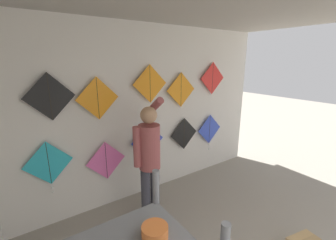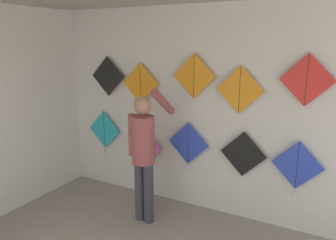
# 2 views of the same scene
# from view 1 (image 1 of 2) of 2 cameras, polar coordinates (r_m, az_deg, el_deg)

# --- Properties ---
(back_panel) EXTENTS (4.98, 0.06, 2.80)m
(back_panel) POSITION_cam_1_polar(r_m,az_deg,el_deg) (3.71, -6.21, 1.69)
(back_panel) COLOR silver
(back_panel) RESTS_ON ground
(shopkeeper) EXTENTS (0.45, 0.60, 1.78)m
(shopkeeper) POSITION_cam_1_polar(r_m,az_deg,el_deg) (3.09, -4.82, -8.79)
(shopkeeper) COLOR #383842
(shopkeeper) RESTS_ON ground
(kite_0) EXTENTS (0.60, 0.04, 0.74)m
(kite_0) POSITION_cam_1_polar(r_m,az_deg,el_deg) (3.37, -28.02, -10.01)
(kite_0) COLOR #28B2C6
(kite_1) EXTENTS (0.60, 0.01, 0.60)m
(kite_1) POSITION_cam_1_polar(r_m,az_deg,el_deg) (3.57, -15.44, -9.92)
(kite_1) COLOR pink
(kite_2) EXTENTS (0.60, 0.04, 0.74)m
(kite_2) POSITION_cam_1_polar(r_m,az_deg,el_deg) (3.78, -5.20, -5.58)
(kite_2) COLOR blue
(kite_3) EXTENTS (0.60, 0.01, 0.60)m
(kite_3) POSITION_cam_1_polar(r_m,az_deg,el_deg) (4.19, 4.10, -3.50)
(kite_3) COLOR black
(kite_4) EXTENTS (0.60, 0.04, 0.74)m
(kite_4) POSITION_cam_1_polar(r_m,az_deg,el_deg) (4.63, 10.49, -2.58)
(kite_4) COLOR blue
(kite_5) EXTENTS (0.60, 0.01, 0.60)m
(kite_5) POSITION_cam_1_polar(r_m,az_deg,el_deg) (3.14, -27.85, 5.22)
(kite_5) COLOR black
(kite_6) EXTENTS (0.60, 0.01, 0.60)m
(kite_6) POSITION_cam_1_polar(r_m,az_deg,el_deg) (3.27, -17.42, 5.26)
(kite_6) COLOR orange
(kite_7) EXTENTS (0.60, 0.01, 0.60)m
(kite_7) POSITION_cam_1_polar(r_m,az_deg,el_deg) (3.59, -4.59, 9.14)
(kite_7) COLOR orange
(kite_8) EXTENTS (0.60, 0.01, 0.60)m
(kite_8) POSITION_cam_1_polar(r_m,az_deg,el_deg) (3.95, 3.32, 7.66)
(kite_8) COLOR orange
(kite_9) EXTENTS (0.60, 0.01, 0.60)m
(kite_9) POSITION_cam_1_polar(r_m,az_deg,el_deg) (4.44, 11.23, 10.35)
(kite_9) COLOR red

